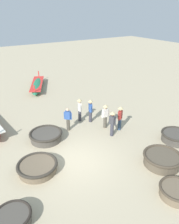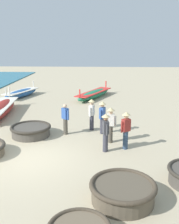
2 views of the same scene
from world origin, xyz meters
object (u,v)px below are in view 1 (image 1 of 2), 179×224
object	(u,v)px
long_boat_green_hull	(37,85)
fisherman_crouching	(68,119)
coracle_beside_post	(13,218)
coracle_weathered	(162,159)
fisherman_by_coracle	(105,115)
fisherman_with_hat	(112,122)
coracle_tilted	(177,191)
coracle_upturned	(46,136)
fisherman_standing_left	(80,108)
fisherman_hauling	(90,109)
coracle_nearest	(176,136)
coracle_far_left	(37,167)
fisherman_standing_right	(120,117)

from	to	relation	value
long_boat_green_hull	fisherman_crouching	size ratio (longest dim) A/B	3.29
coracle_beside_post	fisherman_crouching	world-z (taller)	fisherman_crouching
coracle_weathered	fisherman_by_coracle	distance (m)	4.70
fisherman_with_hat	coracle_tilted	bearing A→B (deg)	-96.95
coracle_beside_post	fisherman_crouching	xyz separation A→B (m)	(4.90, 5.04, 0.58)
coracle_upturned	fisherman_standing_left	distance (m)	3.23
coracle_weathered	fisherman_hauling	world-z (taller)	fisherman_hauling
coracle_nearest	long_boat_green_hull	bearing A→B (deg)	105.35
coracle_tilted	coracle_far_left	bearing A→B (deg)	133.70
fisherman_crouching	fisherman_by_coracle	bearing A→B (deg)	-24.37
coracle_weathered	fisherman_by_coracle	size ratio (longest dim) A/B	1.18
coracle_beside_post	long_boat_green_hull	distance (m)	15.25
coracle_far_left	coracle_upturned	size ratio (longest dim) A/B	1.00
fisherman_with_hat	fisherman_crouching	xyz separation A→B (m)	(-1.99, 2.07, -0.12)
coracle_tilted	coracle_weathered	size ratio (longest dim) A/B	0.77
coracle_weathered	fisherman_with_hat	distance (m)	3.67
coracle_far_left	fisherman_with_hat	size ratio (longest dim) A/B	1.20
long_boat_green_hull	fisherman_hauling	size ratio (longest dim) A/B	3.10
coracle_upturned	fisherman_standing_right	xyz separation A→B (m)	(4.54, -1.41, 0.66)
coracle_weathered	fisherman_crouching	xyz separation A→B (m)	(-2.46, 5.65, 0.51)
coracle_beside_post	fisherman_with_hat	bearing A→B (deg)	23.37
coracle_weathered	fisherman_standing_right	distance (m)	3.98
coracle_far_left	fisherman_crouching	size ratio (longest dim) A/B	1.27
coracle_beside_post	long_boat_green_hull	bearing A→B (deg)	66.62
long_boat_green_hull	fisherman_with_hat	xyz separation A→B (m)	(0.83, -11.02, 0.64)
fisherman_hauling	fisherman_with_hat	size ratio (longest dim) A/B	1.00
coracle_far_left	fisherman_hauling	world-z (taller)	fisherman_hauling
coracle_weathered	fisherman_hauling	distance (m)	5.93
fisherman_by_coracle	coracle_weathered	bearing A→B (deg)	-87.12
coracle_beside_post	fisherman_by_coracle	distance (m)	8.22
coracle_tilted	fisherman_standing_right	world-z (taller)	fisherman_standing_right
coracle_tilted	coracle_nearest	size ratio (longest dim) A/B	0.87
fisherman_crouching	fisherman_standing_right	world-z (taller)	fisherman_standing_right
coracle_upturned	coracle_beside_post	bearing A→B (deg)	-124.31
coracle_weathered	fisherman_with_hat	xyz separation A→B (m)	(-0.47, 3.59, 0.63)
coracle_tilted	fisherman_standing_left	bearing A→B (deg)	90.30
fisherman_hauling	fisherman_crouching	size ratio (longest dim) A/B	1.06
coracle_beside_post	fisherman_standing_left	bearing A→B (deg)	43.02
coracle_tilted	coracle_far_left	xyz separation A→B (m)	(-4.45, 4.66, -0.00)
coracle_tilted	coracle_upturned	distance (m)	7.71
fisherman_standing_left	fisherman_by_coracle	xyz separation A→B (m)	(0.93, -1.74, 0.00)
fisherman_hauling	long_boat_green_hull	bearing A→B (deg)	94.51
coracle_nearest	fisherman_hauling	size ratio (longest dim) A/B	1.05
coracle_upturned	fisherman_hauling	bearing A→B (deg)	8.70
fisherman_by_coracle	fisherman_hauling	bearing A→B (deg)	107.36
fisherman_standing_left	fisherman_standing_right	world-z (taller)	same
coracle_nearest	coracle_upturned	xyz separation A→B (m)	(-6.55, 4.25, -0.01)
coracle_nearest	fisherman_standing_left	xyz separation A→B (m)	(-3.58, 5.32, 0.65)
coracle_beside_post	long_boat_green_hull	xyz separation A→B (m)	(6.05, 14.00, 0.06)
coracle_far_left	coracle_weathered	world-z (taller)	coracle_weathered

